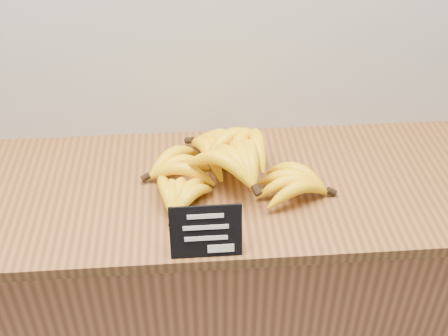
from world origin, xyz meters
TOP-DOWN VIEW (x-y plane):
  - counter at (0.07, 2.75)m, footprint 1.41×0.50m
  - counter_top at (0.07, 2.75)m, footprint 1.53×0.54m
  - chalkboard_sign at (0.02, 2.51)m, footprint 0.16×0.04m
  - banana_pile at (0.08, 2.76)m, footprint 0.50×0.41m

SIDE VIEW (x-z plane):
  - counter at x=0.07m, z-range 0.00..0.90m
  - counter_top at x=0.07m, z-range 0.90..0.93m
  - banana_pile at x=0.08m, z-range 0.92..1.05m
  - chalkboard_sign at x=0.02m, z-range 0.93..1.06m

